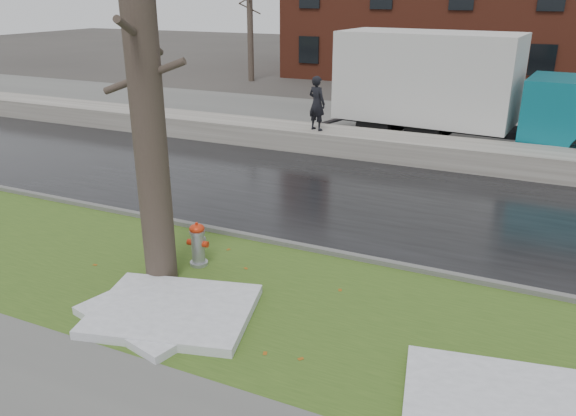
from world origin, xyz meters
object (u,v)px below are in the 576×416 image
at_px(tree, 145,81).
at_px(worker, 317,103).
at_px(fire_hydrant, 198,242).
at_px(box_truck, 462,88).

xyz_separation_m(tree, worker, (-0.79, 9.72, -2.06)).
bearing_deg(worker, fire_hydrant, 116.99).
bearing_deg(box_truck, tree, -100.34).
bearing_deg(box_truck, worker, -142.52).
height_order(box_truck, worker, box_truck).
bearing_deg(tree, fire_hydrant, 64.42).
height_order(fire_hydrant, box_truck, box_truck).
height_order(tree, box_truck, tree).
bearing_deg(tree, worker, 94.67).
relative_size(tree, worker, 4.04).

